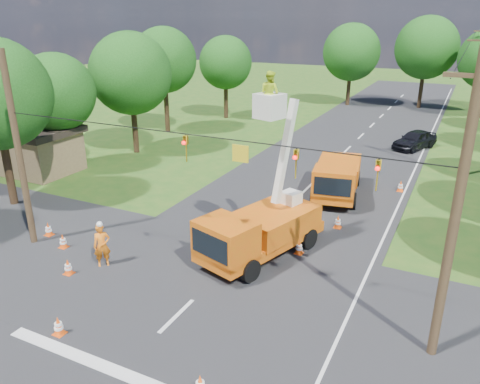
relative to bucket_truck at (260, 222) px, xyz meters
The scene contains 28 objects.
ground 14.63m from the bucket_truck, 93.33° to the left, with size 140.00×140.00×0.00m, color #275519.
road_main 14.63m from the bucket_truck, 93.33° to the left, with size 12.00×100.00×0.06m, color black.
road_cross 3.99m from the bucket_truck, 103.56° to the right, with size 56.00×10.00×0.07m, color black.
stop_bar 8.91m from the bucket_truck, 95.54° to the right, with size 9.00×0.45×0.02m, color silver.
edge_line 15.36m from the bucket_truck, 71.84° to the left, with size 0.12×90.00×0.02m, color silver.
bucket_truck is the anchor object (origin of this frame).
second_truck 9.00m from the bucket_truck, 83.02° to the left, with size 3.36×6.59×2.36m.
ground_worker 6.92m from the bucket_truck, 146.71° to the right, with size 0.72×0.47×1.97m, color orange.
distant_car 22.69m from the bucket_truck, 79.93° to the left, with size 1.80×4.49×1.53m, color black.
traffic_cone_0 9.11m from the bucket_truck, 115.56° to the right, with size 0.38×0.38×0.71m.
traffic_cone_2 2.30m from the bucket_truck, 32.73° to the left, with size 0.38×0.38×0.71m.
traffic_cone_3 5.29m from the bucket_truck, 61.98° to the left, with size 0.38×0.38×0.71m.
traffic_cone_4 8.38m from the bucket_truck, 142.74° to the right, with size 0.38×0.38×0.71m.
traffic_cone_5 9.31m from the bucket_truck, 158.84° to the right, with size 0.38×0.38×0.71m.
traffic_cone_6 10.66m from the bucket_truck, 165.36° to the right, with size 0.38×0.38×0.71m.
traffic_cone_7 12.39m from the bucket_truck, 68.68° to the left, with size 0.38×0.38×0.71m.
pole_right_near 9.07m from the bucket_truck, 24.53° to the right, with size 1.80×0.30×10.00m.
pole_right_mid 18.51m from the bucket_truck, 65.11° to the left, with size 1.80×0.30×10.00m.
pole_right_far 37.45m from the bucket_truck, 78.15° to the left, with size 1.80×0.30×10.00m.
pole_left 11.26m from the bucket_truck, 161.33° to the right, with size 0.30×0.30×9.00m.
signal_span 5.60m from the bucket_truck, 68.46° to the right, with size 18.00×0.29×1.07m.
shed 19.37m from the bucket_truck, 166.55° to the left, with size 5.50×4.50×3.15m.
tree_left_c 18.57m from the bucket_truck, 162.39° to the left, with size 5.20×5.20×8.06m.
tree_left_d 20.07m from the bucket_truck, 144.01° to the left, with size 6.20×6.20×9.24m.
tree_left_e 26.01m from the bucket_truck, 133.63° to the left, with size 5.80×5.80×9.41m.
tree_left_f 31.03m from the bucket_truck, 120.55° to the left, with size 5.40×5.40×8.40m.
tree_far_a 40.18m from the bucket_truck, 98.41° to the left, with size 6.60×6.60×9.50m.
tree_far_b 41.87m from the bucket_truck, 87.03° to the left, with size 7.00×7.00×10.32m.
Camera 1 is at (8.36, -11.80, 10.28)m, focal length 35.00 mm.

